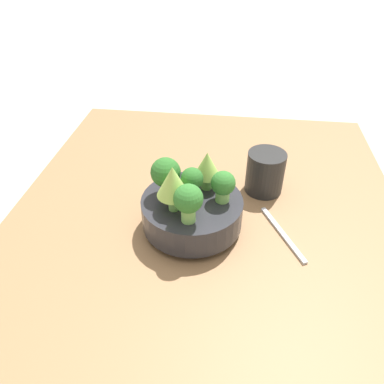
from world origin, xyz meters
name	(u,v)px	position (x,y,z in m)	size (l,w,h in m)	color
ground_plane	(202,255)	(0.00, 0.00, 0.00)	(6.00, 6.00, 0.00)	#ADA89E
table	(202,247)	(0.00, 0.00, 0.02)	(1.17, 0.87, 0.05)	olive
bowl	(192,212)	(0.03, 0.02, 0.09)	(0.21, 0.21, 0.07)	#28282D
broccoli_floret_back	(166,173)	(0.05, 0.08, 0.17)	(0.06, 0.06, 0.08)	#609347
broccoli_floret_left	(188,201)	(-0.03, 0.02, 0.17)	(0.05, 0.05, 0.08)	#7AB256
romanesco_piece_near	(209,166)	(0.08, 0.00, 0.17)	(0.05, 0.05, 0.08)	#609347
broccoli_floret_center	(192,181)	(0.03, 0.02, 0.17)	(0.04, 0.04, 0.07)	#7AB256
broccoli_floret_front	(223,185)	(0.04, -0.04, 0.16)	(0.05, 0.05, 0.07)	#7AB256
romanesco_piece_far	(173,181)	(0.00, 0.06, 0.18)	(0.06, 0.06, 0.10)	#6BA34C
cup	(265,172)	(0.19, -0.13, 0.10)	(0.09, 0.09, 0.10)	black
fork	(282,234)	(0.03, -0.16, 0.05)	(0.16, 0.09, 0.01)	#B2B2B7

